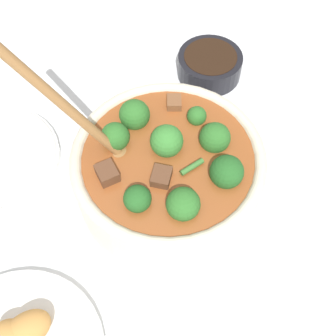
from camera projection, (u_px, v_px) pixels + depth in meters
ground_plane at (168, 190)px, 0.60m from camera, size 4.00×4.00×0.00m
stew_bowl at (168, 170)px, 0.55m from camera, size 0.25×0.30×0.28m
condiment_bowl at (210, 64)px, 0.70m from camera, size 0.11×0.11×0.04m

